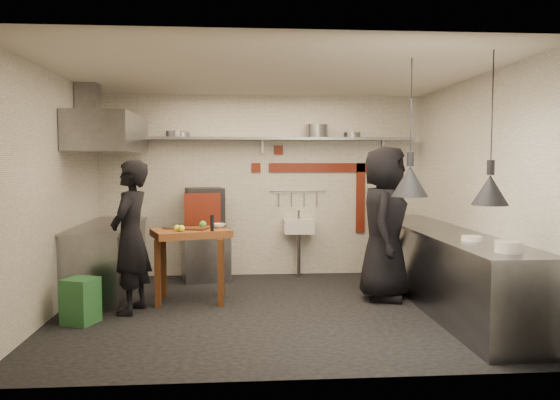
{
  "coord_description": "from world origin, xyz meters",
  "views": [
    {
      "loc": [
        -0.37,
        -6.39,
        1.77
      ],
      "look_at": [
        0.14,
        0.3,
        1.3
      ],
      "focal_mm": 35.0,
      "sensor_mm": 36.0,
      "label": 1
    }
  ],
  "objects": [
    {
      "name": "wall_back",
      "position": [
        0.0,
        2.1,
        1.4
      ],
      "size": [
        5.0,
        0.04,
        2.8
      ],
      "primitive_type": "cube",
      "color": "silver",
      "rests_on": "floor"
    },
    {
      "name": "sink_drain",
      "position": [
        0.55,
        1.88,
        0.34
      ],
      "size": [
        0.06,
        0.06,
        0.66
      ],
      "primitive_type": "cylinder",
      "color": "slate",
      "rests_on": "floor"
    },
    {
      "name": "oven_stand",
      "position": [
        -0.87,
        1.77,
        0.4
      ],
      "size": [
        0.78,
        0.73,
        0.8
      ],
      "primitive_type": "cube",
      "rotation": [
        0.0,
        0.0,
        0.21
      ],
      "color": "slate",
      "rests_on": "floor"
    },
    {
      "name": "small_bowl_right",
      "position": [
        2.1,
        -0.81,
        0.96
      ],
      "size": [
        0.25,
        0.25,
        0.05
      ],
      "primitive_type": "cylinder",
      "rotation": [
        0.0,
        0.0,
        0.15
      ],
      "color": "silver",
      "rests_on": "counter_right_top"
    },
    {
      "name": "utensil_rail",
      "position": [
        0.55,
        2.06,
        1.32
      ],
      "size": [
        0.9,
        0.02,
        0.02
      ],
      "primitive_type": "cylinder",
      "rotation": [
        0.0,
        1.57,
        0.0
      ],
      "color": "slate",
      "rests_on": "wall_back"
    },
    {
      "name": "pan_mid_left",
      "position": [
        -1.22,
        1.92,
        2.18
      ],
      "size": [
        0.29,
        0.29,
        0.07
      ],
      "primitive_type": "cylinder",
      "rotation": [
        0.0,
        0.0,
        0.17
      ],
      "color": "slate",
      "rests_on": "back_shelf"
    },
    {
      "name": "hand_sink",
      "position": [
        0.55,
        1.92,
        0.78
      ],
      "size": [
        0.46,
        0.34,
        0.22
      ],
      "primitive_type": "cube",
      "color": "silver",
      "rests_on": "wall_back"
    },
    {
      "name": "hood_duct",
      "position": [
        -2.35,
        1.05,
        2.55
      ],
      "size": [
        0.28,
        0.28,
        0.5
      ],
      "primitive_type": "cube",
      "color": "slate",
      "rests_on": "ceiling"
    },
    {
      "name": "counter_left_top",
      "position": [
        -2.15,
        1.05,
        0.92
      ],
      "size": [
        0.76,
        2.0,
        0.03
      ],
      "primitive_type": "cube",
      "color": "slate",
      "rests_on": "counter_left"
    },
    {
      "name": "back_shelf",
      "position": [
        0.0,
        1.92,
        2.12
      ],
      "size": [
        4.6,
        0.34,
        0.04
      ],
      "primitive_type": "cube",
      "color": "slate",
      "rests_on": "wall_back"
    },
    {
      "name": "veg_ball",
      "position": [
        -0.83,
        0.6,
        0.97
      ],
      "size": [
        0.11,
        0.11,
        0.09
      ],
      "primitive_type": "sphere",
      "rotation": [
        0.0,
        0.0,
        0.25
      ],
      "color": "#4D983B",
      "rests_on": "prep_table"
    },
    {
      "name": "cutting_board",
      "position": [
        -0.93,
        0.47,
        0.93
      ],
      "size": [
        0.37,
        0.31,
        0.02
      ],
      "primitive_type": "cube",
      "rotation": [
        0.0,
        0.0,
        -0.32
      ],
      "color": "#532B13",
      "rests_on": "prep_table"
    },
    {
      "name": "pan_far_left",
      "position": [
        -1.31,
        1.92,
        2.19
      ],
      "size": [
        0.31,
        0.31,
        0.09
      ],
      "primitive_type": "cylinder",
      "rotation": [
        0.0,
        0.0,
        0.07
      ],
      "color": "slate",
      "rests_on": "back_shelf"
    },
    {
      "name": "oven_door",
      "position": [
        -0.89,
        1.48,
        1.09
      ],
      "size": [
        0.52,
        0.14,
        0.46
      ],
      "primitive_type": "cube",
      "rotation": [
        0.0,
        0.0,
        0.21
      ],
      "color": "#601B0F",
      "rests_on": "combi_oven"
    },
    {
      "name": "prep_table",
      "position": [
        -0.98,
        0.5,
        0.46
      ],
      "size": [
        1.08,
        0.9,
        0.92
      ],
      "primitive_type": null,
      "rotation": [
        0.0,
        0.0,
        0.33
      ],
      "color": "brown",
      "rests_on": "floor"
    },
    {
      "name": "red_band_vert",
      "position": [
        1.55,
        2.08,
        1.2
      ],
      "size": [
        0.14,
        0.02,
        1.1
      ],
      "primitive_type": "cube",
      "color": "#601B0F",
      "rests_on": "wall_back"
    },
    {
      "name": "floor",
      "position": [
        0.0,
        0.0,
        0.0
      ],
      "size": [
        5.0,
        5.0,
        0.0
      ],
      "primitive_type": "plane",
      "color": "black",
      "rests_on": "ground"
    },
    {
      "name": "counter_right_top",
      "position": [
        2.15,
        0.0,
        0.92
      ],
      "size": [
        0.76,
        3.9,
        0.03
      ],
      "primitive_type": "cube",
      "color": "slate",
      "rests_on": "counter_right"
    },
    {
      "name": "shelf_bracket_left",
      "position": [
        -1.9,
        2.07,
        2.02
      ],
      "size": [
        0.04,
        0.06,
        0.24
      ],
      "primitive_type": "cube",
      "color": "slate",
      "rests_on": "wall_back"
    },
    {
      "name": "counter_left",
      "position": [
        -2.15,
        1.05,
        0.45
      ],
      "size": [
        0.7,
        1.9,
        0.9
      ],
      "primitive_type": "cube",
      "color": "slate",
      "rests_on": "floor"
    },
    {
      "name": "sink_tap",
      "position": [
        0.55,
        1.92,
        0.96
      ],
      "size": [
        0.03,
        0.03,
        0.14
      ],
      "primitive_type": "cylinder",
      "color": "slate",
      "rests_on": "hand_sink"
    },
    {
      "name": "heat_lamp_near",
      "position": [
        1.36,
        -1.0,
        2.11
      ],
      "size": [
        0.49,
        0.49,
        1.38
      ],
      "primitive_type": null,
      "rotation": [
        0.0,
        0.0,
        0.43
      ],
      "color": "black",
      "rests_on": "ceiling"
    },
    {
      "name": "red_tile_b",
      "position": [
        -0.1,
        2.08,
        1.68
      ],
      "size": [
        0.14,
        0.02,
        0.14
      ],
      "primitive_type": "cube",
      "color": "#601B0F",
      "rests_on": "wall_back"
    },
    {
      "name": "wall_front",
      "position": [
        0.0,
        -2.1,
        1.4
      ],
      "size": [
        5.0,
        0.04,
        2.8
      ],
      "primitive_type": "cube",
      "color": "silver",
      "rests_on": "floor"
    },
    {
      "name": "shelf_bracket_mid",
      "position": [
        0.0,
        2.07,
        2.02
      ],
      "size": [
        0.04,
        0.06,
        0.24
      ],
      "primitive_type": "cube",
      "color": "slate",
      "rests_on": "wall_back"
    },
    {
      "name": "pepper_mill",
      "position": [
        -0.7,
        0.3,
        1.02
      ],
      "size": [
        0.06,
        0.06,
        0.2
      ],
      "primitive_type": "cylinder",
      "rotation": [
        0.0,
        0.0,
        -0.38
      ],
      "color": "black",
      "rests_on": "prep_table"
    },
    {
      "name": "pan_right",
      "position": [
        1.37,
        1.92,
        2.18
      ],
      "size": [
        0.31,
        0.31,
        0.08
      ],
      "primitive_type": "cylinder",
      "rotation": [
        0.0,
        0.0,
        0.23
      ],
      "color": "slate",
      "rests_on": "back_shelf"
    },
    {
      "name": "red_tile_a",
      "position": [
        0.25,
        2.08,
        1.95
      ],
      "size": [
        0.14,
        0.02,
        0.14
      ],
      "primitive_type": "cube",
      "color": "#601B0F",
      "rests_on": "wall_back"
    },
    {
      "name": "combi_oven",
      "position": [
        -0.88,
        1.8,
        1.09
      ],
      "size": [
        0.63,
        0.6,
        0.58
      ],
      "primitive_type": "cube",
      "rotation": [
        0.0,
        0.0,
        0.21
      ],
      "color": "black",
      "rests_on": "oven_stand"
    },
    {
      "name": "counter_right",
      "position": [
        2.15,
        0.0,
        0.45
      ],
      "size": [
        0.7,
        3.8,
        0.9
      ],
      "primitive_type": "cube",
      "color": "slate",
      "rests_on": "floor"
    },
    {
      "name": "steel_tray",
      "position": [
        -1.23,
        0.56,
        0.94
      ],
      "size": [
        0.21,
        0.16,
        0.03
      ],
      "primitive_type": "cube",
      "rotation": [
        0.0,
        0.0,
        -0.24
      ],
      "color": "slate",
      "rests_on": "prep_table"
    },
    {
      "name": "plate_stack",
      "position": [
        2.12,
        -1.57,
        0.99
      ],
      "size": [
        0.27,
        0.27,
        0.11
      ],
      "primitive_type": "cylinder",
      "rotation": [
        0.0,
        0.0,
        -0.1
      ],
      "color": "silver",
      "rests_on": "counter_right_top"
    },
    {
      "name": "extractor_hood",
      "position": [
        -2.1,
        1.05,
        2.15
      ],
      "size": [
        0.78,
        1.6,
        0.5
      ],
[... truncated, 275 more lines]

